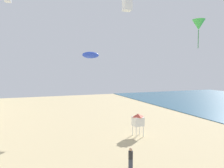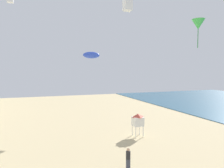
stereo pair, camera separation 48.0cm
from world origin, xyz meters
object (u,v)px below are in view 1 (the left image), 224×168
object	(u,v)px
kite_flyer	(131,157)
kite_blue_parafoil	(91,55)
lifeguard_stand	(138,120)
kite_white_box_2	(127,4)
kite_green_delta	(199,25)

from	to	relation	value
kite_flyer	kite_blue_parafoil	bearing A→B (deg)	-157.11
lifeguard_stand	kite_white_box_2	distance (m)	14.62
kite_green_delta	lifeguard_stand	bearing A→B (deg)	125.49
lifeguard_stand	kite_blue_parafoil	size ratio (longest dim) A/B	1.04
lifeguard_stand	kite_blue_parafoil	xyz separation A→B (m)	(-3.02, 8.86, 7.77)
kite_flyer	kite_green_delta	size ratio (longest dim) A/B	0.62
kite_flyer	kite_blue_parafoil	xyz separation A→B (m)	(1.29, 15.84, 8.69)
kite_white_box_2	kite_blue_parafoil	bearing A→B (deg)	127.72
lifeguard_stand	kite_blue_parafoil	bearing A→B (deg)	117.45
lifeguard_stand	kite_blue_parafoil	world-z (taller)	kite_blue_parafoil
lifeguard_stand	kite_green_delta	bearing A→B (deg)	-45.91
kite_flyer	kite_green_delta	world-z (taller)	kite_green_delta
lifeguard_stand	kite_green_delta	world-z (taller)	kite_green_delta
kite_green_delta	kite_white_box_2	size ratio (longest dim) A/B	1.63
kite_blue_parafoil	kite_white_box_2	world-z (taller)	kite_white_box_2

